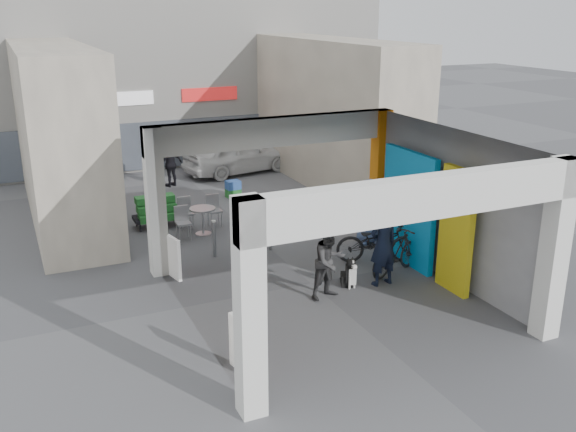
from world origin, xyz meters
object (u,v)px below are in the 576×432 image
border_collie (349,274)px  white_van (238,155)px  bicycle_rear (396,252)px  bicycle_front (377,242)px  man_crates (171,164)px  man_back_turned (329,261)px  cafe_set (196,220)px  man_elderly (370,211)px  produce_stand (157,215)px  man_with_dog (383,244)px

border_collie → white_van: bearing=107.2°
bicycle_rear → bicycle_front: bearing=-19.5°
man_crates → white_van: size_ratio=0.38×
man_back_turned → bicycle_rear: man_back_turned is taller
cafe_set → border_collie: 5.43m
white_van → man_elderly: bearing=174.5°
produce_stand → bicycle_front: bicycle_front is taller
man_back_turned → bicycle_rear: (2.03, 0.51, -0.31)m
cafe_set → border_collie: cafe_set is taller
border_collie → man_with_dog: (0.74, -0.19, 0.68)m
man_back_turned → man_elderly: 3.64m
bicycle_front → bicycle_rear: 0.79m
produce_stand → man_back_turned: size_ratio=0.79×
produce_stand → white_van: size_ratio=0.32×
bicycle_front → white_van: bearing=23.3°
man_back_turned → man_crates: (-0.82, 10.28, -0.04)m
border_collie → man_crates: (-1.49, 9.97, 0.50)m
cafe_set → bicycle_rear: 5.92m
cafe_set → man_with_dog: (2.81, -5.21, 0.65)m
man_elderly → white_van: size_ratio=0.42×
man_elderly → bicycle_front: bearing=-101.4°
man_elderly → man_crates: 8.40m
man_crates → bicycle_rear: size_ratio=0.91×
man_elderly → cafe_set: bearing=157.0°
bicycle_front → man_elderly: bearing=0.0°
cafe_set → man_with_dog: 5.96m
man_with_dog → bicycle_front: 1.41m
border_collie → white_van: 10.91m
man_with_dog → man_elderly: (1.15, 2.48, -0.10)m
cafe_set → bicycle_front: bearing=-49.6°
border_collie → man_elderly: bearing=74.4°
man_elderly → white_van: bearing=105.6°
man_back_turned → man_crates: 10.31m
cafe_set → white_van: (3.37, 5.80, 0.38)m
produce_stand → man_crates: bearing=90.1°
produce_stand → man_back_turned: man_back_turned is taller
man_back_turned → man_crates: size_ratio=1.05×
border_collie → man_elderly: 3.02m
man_crates → white_van: man_crates is taller
produce_stand → bicycle_front: (4.31, -4.89, 0.18)m
man_back_turned → man_crates: man_back_turned is taller
border_collie → white_van: (1.29, 10.82, 0.42)m
produce_stand → man_back_turned: (2.29, -6.19, 0.49)m
white_van → bicycle_rear: bearing=170.9°
man_back_turned → produce_stand: bearing=96.9°
bicycle_rear → white_van: 10.62m
bicycle_front → bicycle_rear: size_ratio=1.15×
border_collie → man_back_turned: man_back_turned is taller
border_collie → bicycle_front: bearing=60.6°
man_elderly → white_van: 8.56m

